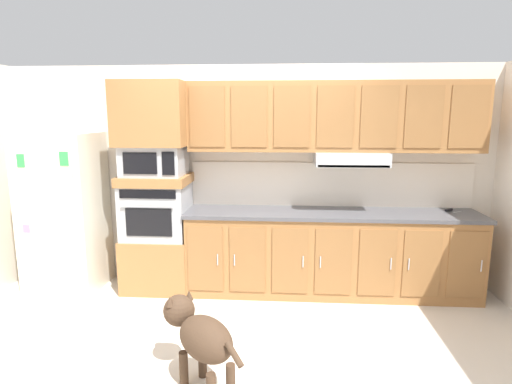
{
  "coord_description": "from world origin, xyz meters",
  "views": [
    {
      "loc": [
        0.43,
        -3.72,
        1.95
      ],
      "look_at": [
        0.12,
        0.59,
        1.15
      ],
      "focal_mm": 29.41,
      "sensor_mm": 36.0,
      "label": 1
    }
  ],
  "objects_px": {
    "dog": "(199,334)",
    "built_in_oven": "(157,211)",
    "microwave": "(155,161)",
    "screwdriver": "(449,210)",
    "refrigerator": "(65,212)"
  },
  "relations": [
    {
      "from": "built_in_oven",
      "to": "dog",
      "type": "height_order",
      "value": "built_in_oven"
    },
    {
      "from": "refrigerator",
      "to": "dog",
      "type": "height_order",
      "value": "refrigerator"
    },
    {
      "from": "microwave",
      "to": "dog",
      "type": "height_order",
      "value": "microwave"
    },
    {
      "from": "microwave",
      "to": "built_in_oven",
      "type": "bearing_deg",
      "value": 179.23
    },
    {
      "from": "built_in_oven",
      "to": "dog",
      "type": "xyz_separation_m",
      "value": [
        0.82,
        -1.75,
        -0.49
      ]
    },
    {
      "from": "refrigerator",
      "to": "built_in_oven",
      "type": "distance_m",
      "value": 1.03
    },
    {
      "from": "refrigerator",
      "to": "screwdriver",
      "type": "bearing_deg",
      "value": 2.32
    },
    {
      "from": "built_in_oven",
      "to": "screwdriver",
      "type": "distance_m",
      "value": 3.21
    },
    {
      "from": "dog",
      "to": "screwdriver",
      "type": "bearing_deg",
      "value": -97.26
    },
    {
      "from": "built_in_oven",
      "to": "refrigerator",
      "type": "bearing_deg",
      "value": -176.23
    },
    {
      "from": "built_in_oven",
      "to": "dog",
      "type": "distance_m",
      "value": 2.0
    },
    {
      "from": "refrigerator",
      "to": "built_in_oven",
      "type": "bearing_deg",
      "value": 3.77
    },
    {
      "from": "refrigerator",
      "to": "screwdriver",
      "type": "distance_m",
      "value": 4.24
    },
    {
      "from": "screwdriver",
      "to": "microwave",
      "type": "bearing_deg",
      "value": -178.14
    },
    {
      "from": "dog",
      "to": "built_in_oven",
      "type": "bearing_deg",
      "value": -19.91
    }
  ]
}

